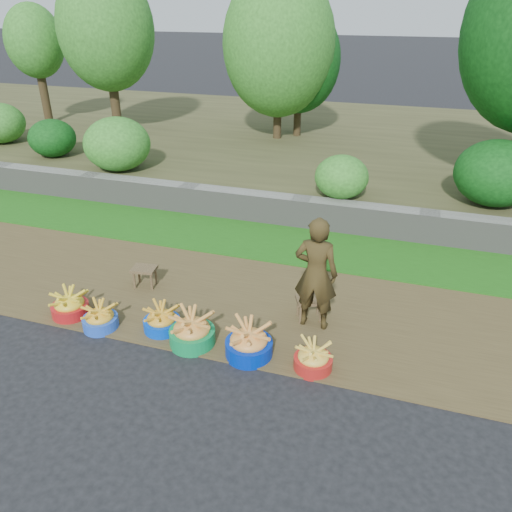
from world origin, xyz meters
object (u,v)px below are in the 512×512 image
(basin_a, at_px, (70,305))
(basin_b, at_px, (100,318))
(basin_d, at_px, (192,331))
(stool_left, at_px, (144,271))
(basin_e, at_px, (249,342))
(vendor_woman, at_px, (316,274))
(basin_c, at_px, (162,320))
(stool_right, at_px, (310,303))
(basin_f, at_px, (313,358))

(basin_a, distance_m, basin_b, 0.55)
(basin_d, height_order, stool_left, basin_d)
(basin_e, bearing_deg, basin_b, -178.35)
(vendor_woman, bearing_deg, stool_left, -3.95)
(basin_c, distance_m, basin_e, 1.21)
(basin_b, bearing_deg, stool_right, 21.90)
(basin_c, bearing_deg, basin_f, -4.03)
(stool_right, relative_size, vendor_woman, 0.28)
(basin_d, distance_m, basin_f, 1.49)
(basin_d, xyz_separation_m, basin_f, (1.49, -0.01, -0.04))
(basin_f, bearing_deg, basin_e, 179.57)
(basin_c, bearing_deg, basin_d, -15.46)
(basin_c, relative_size, vendor_woman, 0.31)
(basin_a, distance_m, stool_right, 3.16)
(basin_c, relative_size, basin_f, 1.05)
(basin_b, distance_m, vendor_woman, 2.78)
(basin_f, xyz_separation_m, stool_right, (-0.26, 0.95, 0.12))
(basin_d, relative_size, basin_f, 1.26)
(basin_b, relative_size, vendor_woman, 0.30)
(basin_a, bearing_deg, basin_c, 3.13)
(stool_right, bearing_deg, basin_f, -74.95)
(basin_d, relative_size, basin_e, 1.00)
(basin_b, bearing_deg, basin_f, 1.07)
(stool_left, relative_size, stool_right, 0.88)
(basin_e, xyz_separation_m, stool_left, (-1.94, 1.03, 0.07))
(basin_d, xyz_separation_m, basin_e, (0.73, -0.00, -0.00))
(basin_d, bearing_deg, stool_right, 37.29)
(stool_right, bearing_deg, basin_e, -118.47)
(basin_f, xyz_separation_m, vendor_woman, (-0.18, 0.84, 0.62))
(basin_b, xyz_separation_m, basin_e, (1.98, 0.06, 0.04))
(basin_a, bearing_deg, basin_d, -1.94)
(basin_c, height_order, basin_f, basin_c)
(basin_b, height_order, basin_e, basin_e)
(basin_a, bearing_deg, vendor_woman, 13.91)
(basin_b, relative_size, basin_d, 0.80)
(stool_left, bearing_deg, basin_b, -92.07)
(basin_c, xyz_separation_m, vendor_woman, (1.79, 0.70, 0.61))
(basin_c, xyz_separation_m, stool_right, (1.72, 0.81, 0.11))
(basin_a, relative_size, basin_f, 1.09)
(stool_left, bearing_deg, basin_a, -120.78)
(stool_left, xyz_separation_m, stool_right, (2.45, -0.09, 0.00))
(stool_right, bearing_deg, vendor_woman, -55.94)
(basin_b, height_order, basin_c, basin_c)
(stool_right, bearing_deg, stool_left, 177.97)
(stool_left, distance_m, stool_right, 2.45)
(basin_b, distance_m, basin_d, 1.25)
(stool_left, bearing_deg, basin_f, -20.96)
(basin_c, height_order, stool_left, basin_c)
(basin_b, distance_m, basin_f, 2.75)
(basin_d, xyz_separation_m, stool_left, (-1.21, 1.03, 0.07))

